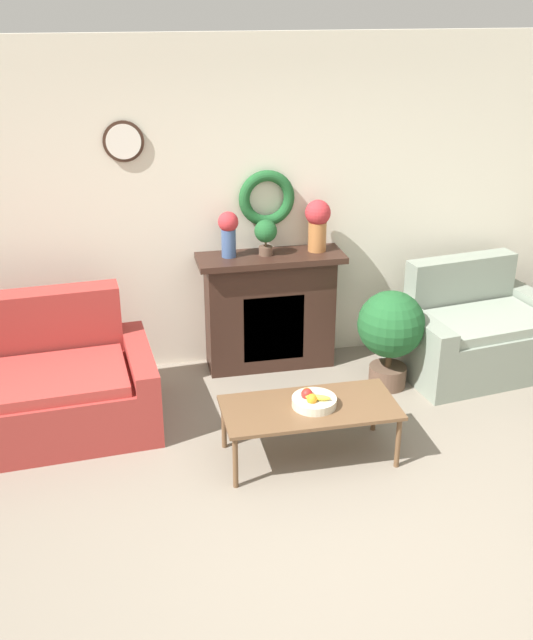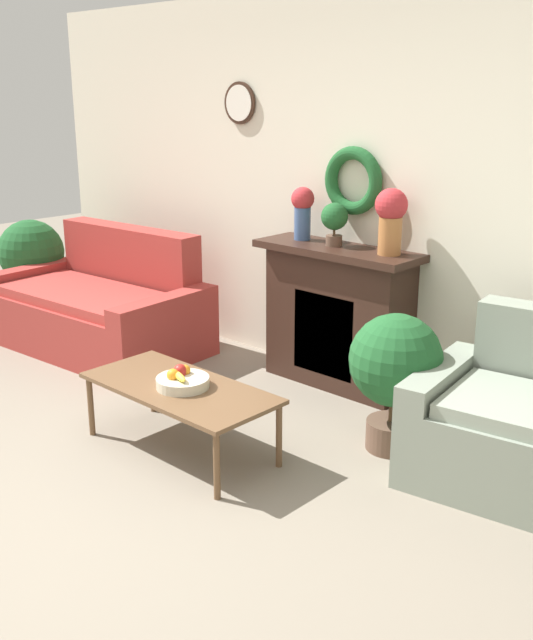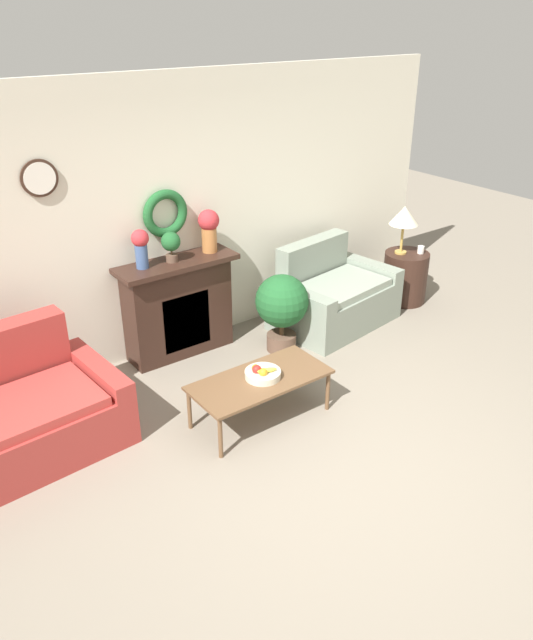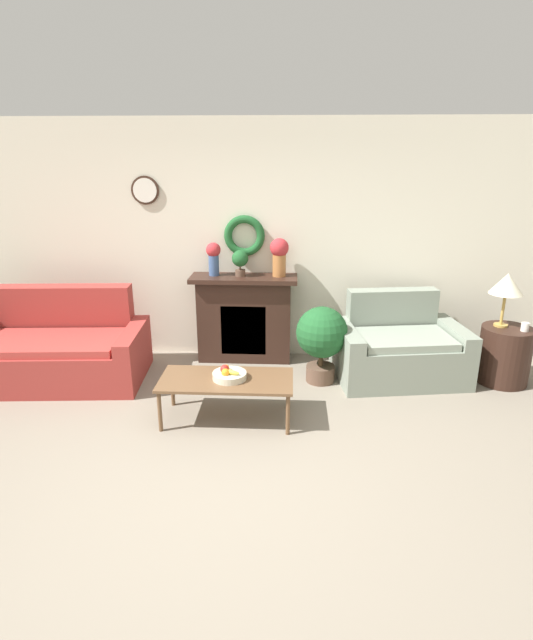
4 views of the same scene
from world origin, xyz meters
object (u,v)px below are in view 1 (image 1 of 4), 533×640
(coffee_table, at_px, (310,410))
(potted_plant_floor_by_loveseat, at_px, (391,329))
(potted_plant_on_mantel, at_px, (266,234))
(fruit_bowl, at_px, (313,400))
(vase_on_mantel_right, at_px, (318,222))
(fireplace, at_px, (270,310))
(couch_left, at_px, (28,389))
(vase_on_mantel_left, at_px, (228,231))
(loveseat_right, at_px, (476,334))

(coffee_table, distance_m, potted_plant_floor_by_loveseat, 1.24)
(potted_plant_on_mantel, bearing_deg, coffee_table, -89.70)
(fruit_bowl, height_order, potted_plant_floor_by_loveseat, potted_plant_floor_by_loveseat)
(coffee_table, distance_m, fruit_bowl, 0.08)
(coffee_table, distance_m, vase_on_mantel_right, 1.74)
(fireplace, relative_size, couch_left, 0.65)
(coffee_table, height_order, potted_plant_floor_by_loveseat, potted_plant_floor_by_loveseat)
(coffee_table, bearing_deg, vase_on_mantel_left, 102.05)
(fruit_bowl, height_order, vase_on_mantel_right, vase_on_mantel_right)
(vase_on_mantel_right, bearing_deg, fruit_bowl, -105.73)
(vase_on_mantel_right, bearing_deg, coffee_table, -106.59)
(loveseat_right, relative_size, fruit_bowl, 4.74)
(fireplace, relative_size, potted_plant_floor_by_loveseat, 1.46)
(potted_plant_floor_by_loveseat, bearing_deg, loveseat_right, 11.30)
(potted_plant_floor_by_loveseat, bearing_deg, coffee_table, -136.16)
(fireplace, xyz_separation_m, loveseat_right, (1.70, -0.41, -0.20))
(loveseat_right, bearing_deg, coffee_table, -157.63)
(loveseat_right, bearing_deg, potted_plant_floor_by_loveseat, -176.93)
(couch_left, bearing_deg, potted_plant_on_mantel, 13.88)
(vase_on_mantel_left, xyz_separation_m, potted_plant_floor_by_loveseat, (1.20, -0.58, -0.72))
(fruit_bowl, xyz_separation_m, potted_plant_on_mantel, (-0.03, 1.42, 0.74))
(couch_left, bearing_deg, fruit_bowl, -26.68)
(couch_left, relative_size, potted_plant_on_mantel, 6.33)
(loveseat_right, relative_size, vase_on_mantel_left, 3.88)
(fruit_bowl, distance_m, vase_on_mantel_left, 1.67)
(vase_on_mantel_left, xyz_separation_m, potted_plant_on_mantel, (0.30, -0.02, -0.04))
(fruit_bowl, bearing_deg, fireplace, 89.69)
(loveseat_right, height_order, vase_on_mantel_right, vase_on_mantel_right)
(couch_left, relative_size, loveseat_right, 1.29)
(fireplace, xyz_separation_m, potted_plant_floor_by_loveseat, (0.86, -0.58, -0.00))
(vase_on_mantel_left, height_order, potted_plant_floor_by_loveseat, vase_on_mantel_left)
(loveseat_right, xyz_separation_m, coffee_table, (-1.73, -1.02, 0.06))
(vase_on_mantel_left, bearing_deg, fireplace, -0.96)
(fireplace, height_order, loveseat_right, fireplace)
(potted_plant_on_mantel, bearing_deg, fruit_bowl, -88.75)
(couch_left, relative_size, fruit_bowl, 6.11)
(fireplace, relative_size, fruit_bowl, 3.95)
(couch_left, height_order, loveseat_right, couch_left)
(couch_left, height_order, potted_plant_floor_by_loveseat, couch_left)
(fireplace, distance_m, potted_plant_floor_by_loveseat, 1.04)
(vase_on_mantel_left, distance_m, vase_on_mantel_right, 0.74)
(fruit_bowl, bearing_deg, loveseat_right, 30.93)
(potted_plant_on_mantel, height_order, potted_plant_floor_by_loveseat, potted_plant_on_mantel)
(loveseat_right, distance_m, vase_on_mantel_left, 2.27)
(couch_left, bearing_deg, loveseat_right, -0.66)
(loveseat_right, distance_m, fruit_bowl, 2.00)
(coffee_table, distance_m, potted_plant_on_mantel, 1.64)
(vase_on_mantel_right, relative_size, potted_plant_on_mantel, 1.45)
(couch_left, height_order, potted_plant_on_mantel, potted_plant_on_mantel)
(vase_on_mantel_left, distance_m, potted_plant_floor_by_loveseat, 1.51)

